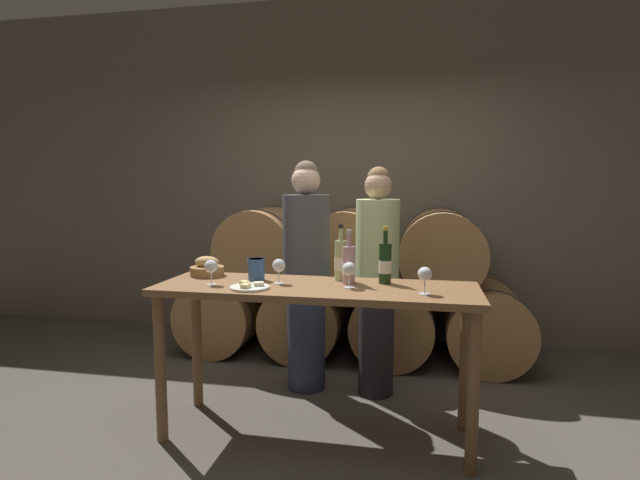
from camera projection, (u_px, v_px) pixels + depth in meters
ground_plane at (316, 435)px, 2.96m from camera, size 10.00×10.00×0.00m
stone_wall_back at (359, 171)px, 4.77m from camera, size 10.00×0.12×3.20m
barrel_stack at (350, 287)px, 4.32m from camera, size 2.94×0.92×1.28m
tasting_table at (316, 308)px, 2.87m from camera, size 1.84×0.60×0.90m
person_left at (306, 274)px, 3.56m from camera, size 0.33×0.33×1.64m
person_right at (377, 279)px, 3.46m from camera, size 0.30×0.30×1.60m
wine_bottle_red at (385, 263)px, 2.91m from camera, size 0.08×0.08×0.33m
wine_bottle_white at (341, 260)px, 3.00m from camera, size 0.08×0.08×0.34m
wine_bottle_rose at (349, 265)px, 2.90m from camera, size 0.08×0.08×0.32m
blue_crock at (256, 269)px, 3.01m from camera, size 0.11×0.11×0.13m
bread_basket at (207, 268)px, 3.15m from camera, size 0.21×0.21×0.13m
cheese_plate at (250, 287)px, 2.77m from camera, size 0.22×0.22×0.04m
wine_glass_far_left at (211, 267)px, 2.87m from camera, size 0.08×0.08×0.15m
wine_glass_left at (279, 266)px, 2.90m from camera, size 0.08×0.08×0.15m
wine_glass_center at (349, 270)px, 2.78m from camera, size 0.08×0.08×0.15m
wine_glass_right at (425, 275)px, 2.62m from camera, size 0.08×0.08×0.15m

